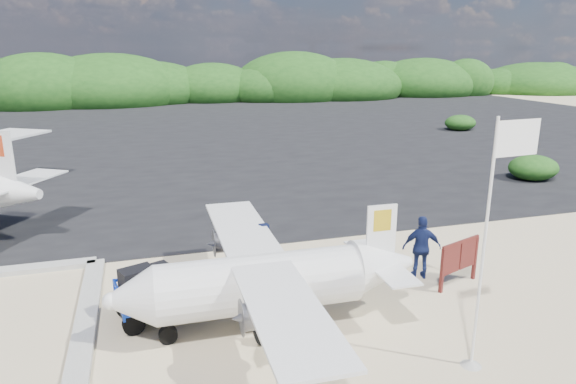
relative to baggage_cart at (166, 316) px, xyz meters
name	(u,v)px	position (x,y,z in m)	size (l,w,h in m)	color
ground	(280,323)	(2.64, -1.12, 0.00)	(160.00, 160.00, 0.00)	beige
asphalt_apron	(178,133)	(2.64, 28.88, 0.00)	(90.00, 50.00, 0.04)	#B2B2B2
vegetation_band	(161,102)	(2.64, 53.88, 0.00)	(124.00, 8.00, 4.40)	#B2B2B2
baggage_cart	(166,316)	(0.00, 0.00, 0.00)	(2.38, 1.36, 1.19)	#0D35CC
flagpole	(471,365)	(6.01, -3.88, 0.00)	(1.04, 0.43, 5.21)	white
signboard	(457,285)	(7.94, -0.53, 0.00)	(1.66, 0.16, 1.37)	#5A1E19
crew_a	(269,275)	(2.58, -0.25, 0.89)	(0.65, 0.42, 1.77)	#141F4E
crew_b	(262,255)	(2.69, 0.97, 0.93)	(0.90, 0.70, 1.86)	#141F4E
crew_c	(422,247)	(7.20, 0.23, 0.93)	(1.09, 0.45, 1.86)	#141F4E
aircraft_large	(349,130)	(16.09, 26.58, 0.00)	(16.19, 16.19, 4.86)	#B2B2B2
aircraft_small	(52,135)	(-6.65, 30.58, 0.00)	(7.51, 7.51, 2.70)	#B2B2B2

